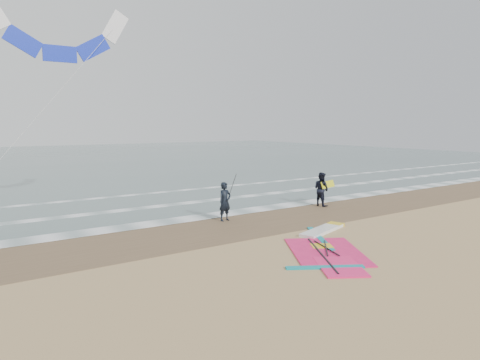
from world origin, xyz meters
TOP-DOWN VIEW (x-y plane):
  - ground at (0.00, 0.00)m, footprint 120.00×120.00m
  - sea_water at (0.00, 48.00)m, footprint 120.00×80.00m
  - wet_sand_band at (0.00, 6.00)m, footprint 120.00×5.00m
  - foam_waterline at (0.00, 10.44)m, footprint 120.00×9.15m
  - windsurf_rig at (0.18, 1.19)m, footprint 5.95×5.63m
  - person_standing at (-0.74, 6.94)m, footprint 0.73×0.53m
  - person_walking at (5.71, 7.11)m, footprint 0.80×0.98m
  - held_pole at (-0.44, 6.94)m, footprint 0.17×0.86m
  - carried_kiteboard at (6.11, 7.01)m, footprint 1.30×0.51m
  - surf_kite at (-6.73, 12.12)m, footprint 8.12×2.68m

SIDE VIEW (x-z plane):
  - ground at x=0.00m, z-range 0.00..0.00m
  - wet_sand_band at x=0.00m, z-range 0.00..0.01m
  - sea_water at x=0.00m, z-range 0.00..0.02m
  - foam_waterline at x=0.00m, z-range 0.02..0.04m
  - windsurf_rig at x=0.18m, z-range -0.03..0.11m
  - person_standing at x=-0.74m, z-range 0.00..1.85m
  - person_walking at x=5.71m, z-range 0.00..1.90m
  - carried_kiteboard at x=6.11m, z-range 1.01..1.40m
  - held_pole at x=-0.44m, z-range 0.45..2.27m
  - surf_kite at x=-6.73m, z-range 4.09..13.19m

